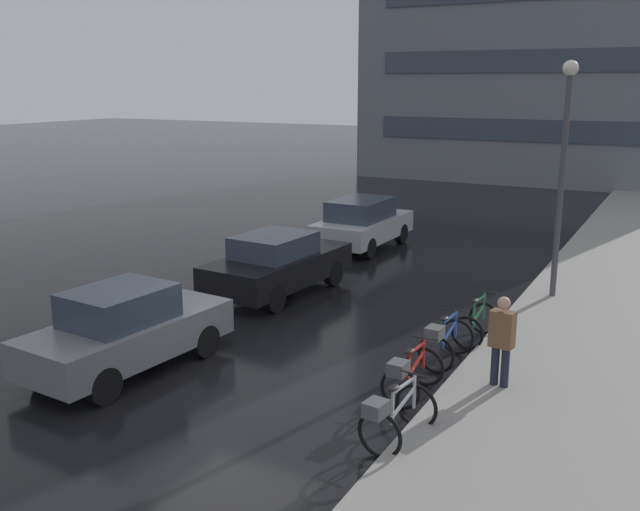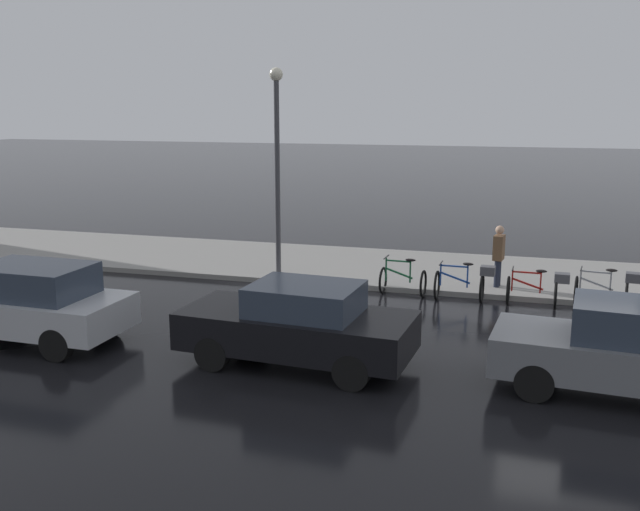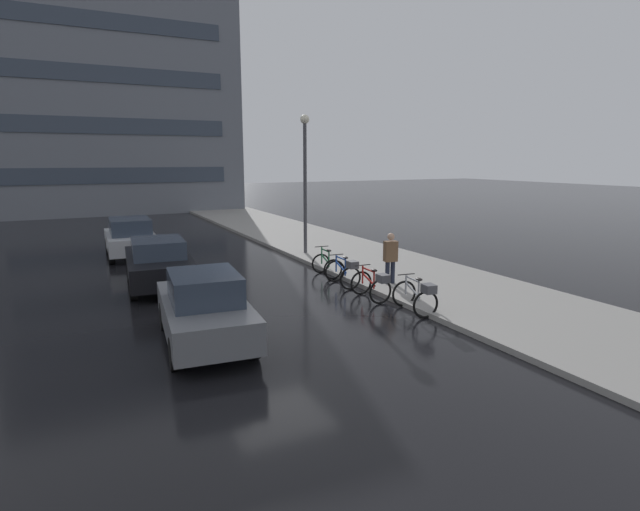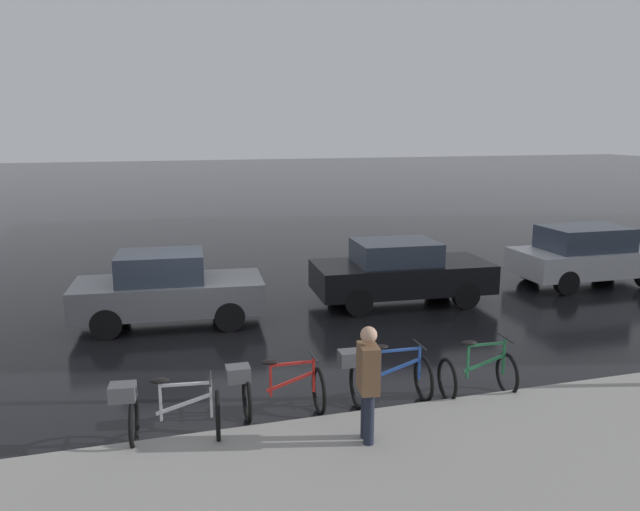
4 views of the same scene
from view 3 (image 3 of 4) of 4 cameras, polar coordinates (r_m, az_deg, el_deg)
name	(u,v)px [view 3 (image 3 of 4)]	position (r m, az deg, el deg)	size (l,w,h in m)	color
ground_plane	(275,322)	(12.43, -5.21, -7.62)	(140.00, 140.00, 0.00)	black
sidewalk_kerb	(316,242)	(23.68, -0.45, 1.52)	(4.80, 60.00, 0.14)	gray
bicycle_nearest	(418,295)	(13.13, 11.09, -4.50)	(0.86, 1.48, 0.97)	black
bicycle_second	(373,284)	(14.18, 6.11, -3.27)	(0.74, 1.42, 0.93)	black
bicycle_third	(345,271)	(15.61, 2.84, -1.83)	(0.77, 1.43, 0.98)	black
bicycle_farthest	(327,265)	(17.06, 0.77, -1.09)	(0.76, 1.14, 0.98)	black
car_grey	(205,309)	(11.08, -13.06, -5.92)	(2.03, 4.13, 1.60)	slate
car_black	(158,263)	(16.34, -17.98, -0.78)	(2.13, 4.37, 1.54)	black
car_silver	(131,237)	(21.80, -20.84, 1.96)	(1.92, 4.06, 1.60)	#B2B5BA
pedestrian	(390,257)	(15.56, 8.05, -0.19)	(0.43, 0.29, 1.72)	#1E2333
streetlamp	(305,170)	(20.33, -1.73, 9.77)	(0.36, 0.36, 5.68)	#424247
building_facade_main	(111,106)	(41.88, -22.79, 15.49)	(17.90, 7.78, 15.73)	slate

